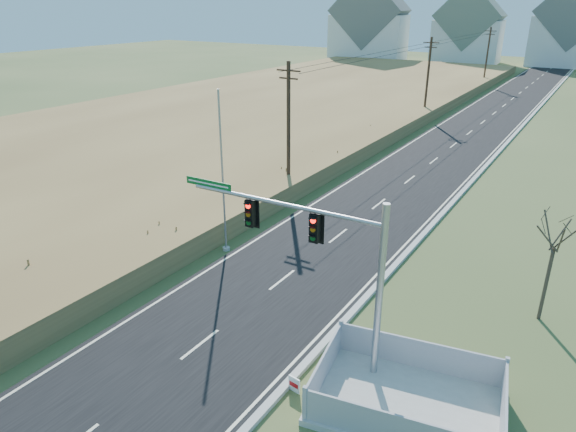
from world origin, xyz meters
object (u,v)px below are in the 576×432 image
Objects in this scene: flagpole at (223,190)px; fence_enclosure at (407,401)px; bare_tree at (558,231)px; traffic_signal_mast at (331,262)px; open_sign at (294,384)px.

fence_enclosure is at bearing -26.18° from flagpole.
traffic_signal_mast is at bearing -131.48° from bare_tree.
flagpole reaches higher than bare_tree.
bare_tree is at bearing 7.01° from flagpole.
traffic_signal_mast is at bearing -30.42° from flagpole.
bare_tree is (6.54, 9.37, 3.79)m from open_sign.
bare_tree is at bearing 59.84° from fence_enclosure.
fence_enclosure is 11.38× the size of open_sign.
open_sign is at bearing -95.83° from traffic_signal_mast.
fence_enclosure is (3.42, -0.81, -3.89)m from traffic_signal_mast.
flagpole is at bearing 147.98° from traffic_signal_mast.
fence_enclosure is at bearing -15.01° from traffic_signal_mast.
flagpole reaches higher than traffic_signal_mast.
traffic_signal_mast is 10.53m from flagpole.
open_sign is 12.04m from bare_tree.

